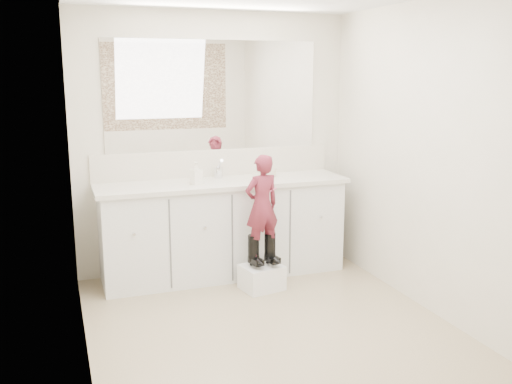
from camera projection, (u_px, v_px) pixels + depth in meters
name	position (u px, v px, depth m)	size (l,w,h in m)	color
floor	(271.00, 328.00, 4.21)	(3.00, 3.00, 0.00)	#907D5E
wall_back	(214.00, 143.00, 5.35)	(2.60, 2.60, 0.00)	beige
wall_front	(392.00, 219.00, 2.58)	(2.60, 2.60, 0.00)	beige
wall_left	(77.00, 180.00, 3.54)	(3.00, 3.00, 0.00)	beige
wall_right	(429.00, 159.00, 4.39)	(3.00, 3.00, 0.00)	beige
vanity_cabinet	(223.00, 230.00, 5.25)	(2.20, 0.55, 0.85)	silver
countertop	(223.00, 183.00, 5.15)	(2.28, 0.58, 0.04)	beige
backsplash	(215.00, 163.00, 5.37)	(2.28, 0.03, 0.25)	beige
mirror	(214.00, 96.00, 5.24)	(2.00, 0.02, 1.00)	white
dot_panel	(395.00, 119.00, 2.50)	(2.00, 0.01, 1.20)	#472819
faucet	(218.00, 173.00, 5.28)	(0.08, 0.08, 0.10)	silver
cup	(273.00, 172.00, 5.35)	(0.09, 0.09, 0.08)	beige
soap_bottle	(196.00, 173.00, 4.98)	(0.09, 0.09, 0.20)	white
step_stool	(262.00, 277.00, 4.95)	(0.34, 0.28, 0.21)	white
boot_left	(254.00, 251.00, 4.87)	(0.10, 0.19, 0.28)	black
boot_right	(270.00, 249.00, 4.92)	(0.10, 0.19, 0.28)	black
toddler	(262.00, 205.00, 4.81)	(0.32, 0.21, 0.87)	#AC3551
toothbrush	(270.00, 191.00, 4.81)	(0.01, 0.01, 0.14)	pink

